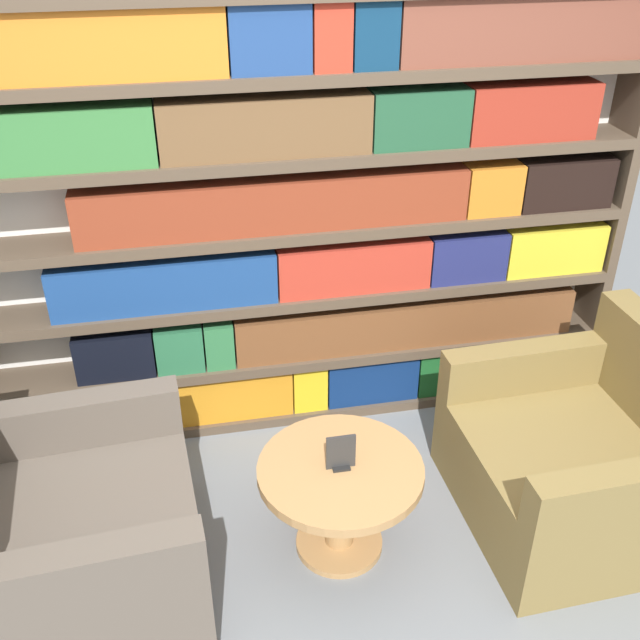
# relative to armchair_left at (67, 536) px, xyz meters

# --- Properties ---
(ground_plane) EXTENTS (14.00, 14.00, 0.00)m
(ground_plane) POSITION_rel_armchair_left_xyz_m (1.08, -0.29, -0.28)
(ground_plane) COLOR slate
(bookshelf) EXTENTS (3.11, 0.30, 2.04)m
(bookshelf) POSITION_rel_armchair_left_xyz_m (1.12, 0.98, 0.74)
(bookshelf) COLOR silver
(bookshelf) RESTS_ON ground_plane
(armchair_left) EXTENTS (0.94, 0.99, 0.81)m
(armchair_left) POSITION_rel_armchair_left_xyz_m (0.00, 0.00, 0.00)
(armchair_left) COLOR brown
(armchair_left) RESTS_ON ground_plane
(armchair_right) EXTENTS (0.91, 0.96, 0.81)m
(armchair_right) POSITION_rel_armchair_left_xyz_m (2.10, 0.00, 0.00)
(armchair_right) COLOR olive
(armchair_right) RESTS_ON ground_plane
(coffee_table) EXTENTS (0.66, 0.66, 0.43)m
(coffee_table) POSITION_rel_armchair_left_xyz_m (1.05, 0.00, 0.03)
(coffee_table) COLOR #AD7F4C
(coffee_table) RESTS_ON ground_plane
(table_sign) EXTENTS (0.12, 0.06, 0.15)m
(table_sign) POSITION_rel_armchair_left_xyz_m (1.05, 0.00, 0.22)
(table_sign) COLOR black
(table_sign) RESTS_ON coffee_table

